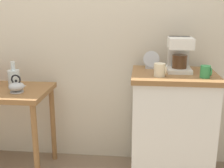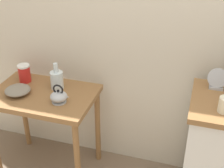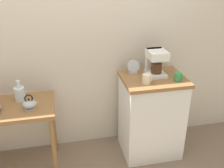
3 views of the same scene
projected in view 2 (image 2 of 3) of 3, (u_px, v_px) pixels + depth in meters
name	position (u px, v px, depth m)	size (l,w,h in m)	color
back_wall	(170.00, 0.00, 2.13)	(4.40, 0.10, 2.80)	beige
wooden_table	(44.00, 106.00, 2.41)	(0.77, 0.52, 0.74)	olive
bowl_stoneware	(18.00, 90.00, 2.34)	(0.19, 0.19, 0.06)	gray
teakettle	(59.00, 97.00, 2.23)	(0.15, 0.12, 0.14)	#B2B5BA
glass_carafe_vase	(57.00, 79.00, 2.40)	(0.10, 0.10, 0.21)	silver
canister_enamel	(24.00, 73.00, 2.49)	(0.10, 0.10, 0.14)	red
table_clock	(217.00, 80.00, 2.07)	(0.13, 0.06, 0.14)	#B2B5BA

